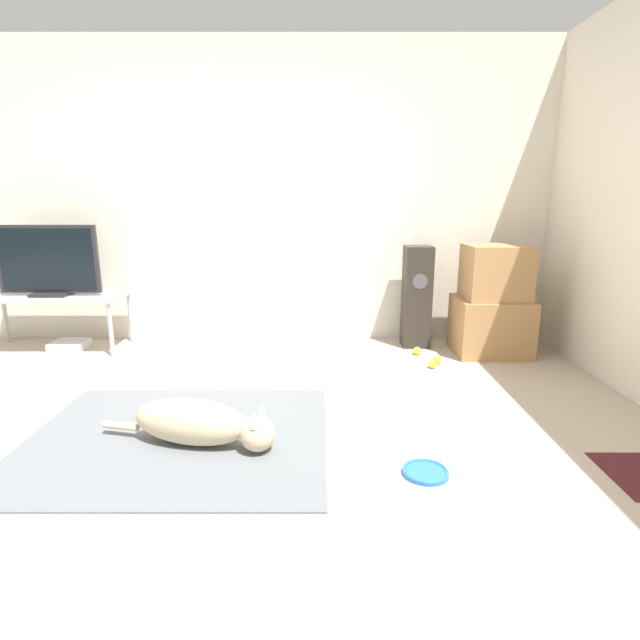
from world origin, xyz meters
TOP-DOWN VIEW (x-y plane):
  - ground_plane at (0.00, 0.00)m, footprint 12.00×12.00m
  - wall_back at (0.00, 2.10)m, footprint 8.00×0.06m
  - area_rug at (-0.18, 0.09)m, footprint 1.59×1.32m
  - dog at (-0.03, -0.00)m, footprint 0.95×0.34m
  - frisbee at (1.07, -0.27)m, footprint 0.22×0.22m
  - cardboard_box_lower at (1.99, 1.62)m, footprint 0.58×0.50m
  - cardboard_box_upper at (1.99, 1.61)m, footprint 0.48×0.42m
  - floor_speaker at (1.41, 1.84)m, footprint 0.23×0.23m
  - tv_stand at (-1.66, 1.73)m, footprint 1.17×0.49m
  - tv at (-1.66, 1.74)m, footprint 0.83×0.20m
  - tennis_ball_by_boxes at (1.49, 1.33)m, footprint 0.07×0.07m
  - tennis_ball_near_speaker at (1.38, 1.56)m, footprint 0.07×0.07m
  - tennis_ball_loose_on_carpet at (1.43, 1.23)m, footprint 0.07×0.07m
  - game_console at (-1.55, 1.71)m, footprint 0.28×0.25m

SIDE VIEW (x-z plane):
  - ground_plane at x=0.00m, z-range 0.00..0.00m
  - area_rug at x=-0.18m, z-range 0.00..0.01m
  - frisbee at x=1.07m, z-range 0.00..0.03m
  - tennis_ball_by_boxes at x=1.49m, z-range 0.00..0.07m
  - tennis_ball_near_speaker at x=1.38m, z-range 0.00..0.07m
  - tennis_ball_loose_on_carpet at x=1.43m, z-range 0.00..0.07m
  - game_console at x=-1.55m, z-range 0.00..0.07m
  - dog at x=-0.03m, z-range 0.01..0.25m
  - cardboard_box_lower at x=1.99m, z-range 0.00..0.46m
  - tv_stand at x=-1.66m, z-range 0.18..0.65m
  - floor_speaker at x=1.41m, z-range 0.00..0.87m
  - cardboard_box_upper at x=1.99m, z-range 0.46..0.89m
  - tv at x=-1.66m, z-range 0.46..1.04m
  - wall_back at x=0.00m, z-range 0.00..2.55m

